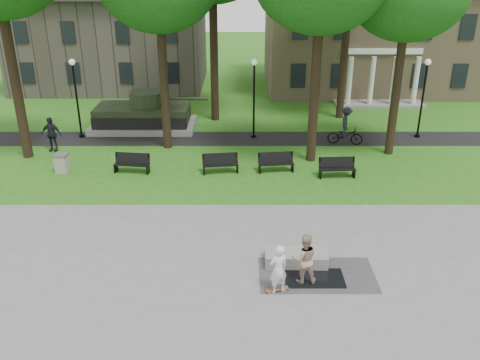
{
  "coord_description": "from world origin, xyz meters",
  "views": [
    {
      "loc": [
        -0.34,
        -17.14,
        10.08
      ],
      "look_at": [
        -0.33,
        2.6,
        1.4
      ],
      "focal_mm": 38.0,
      "sensor_mm": 36.0,
      "label": 1
    }
  ],
  "objects_px": {
    "cyclist": "(346,129)",
    "park_bench_0": "(132,163)",
    "concrete_block": "(296,257)",
    "trash_bin": "(62,163)",
    "skateboarder": "(278,269)",
    "friend_watching": "(304,259)"
  },
  "relations": [
    {
      "from": "cyclist",
      "to": "park_bench_0",
      "type": "xyz_separation_m",
      "value": [
        -11.65,
        -4.24,
        -0.38
      ]
    },
    {
      "from": "skateboarder",
      "to": "friend_watching",
      "type": "height_order",
      "value": "friend_watching"
    },
    {
      "from": "concrete_block",
      "to": "skateboarder",
      "type": "xyz_separation_m",
      "value": [
        -0.77,
        -1.74,
        0.65
      ]
    },
    {
      "from": "skateboarder",
      "to": "park_bench_0",
      "type": "xyz_separation_m",
      "value": [
        -6.72,
        10.18,
        -0.37
      ]
    },
    {
      "from": "skateboarder",
      "to": "park_bench_0",
      "type": "distance_m",
      "value": 12.21
    },
    {
      "from": "trash_bin",
      "to": "park_bench_0",
      "type": "bearing_deg",
      "value": -0.99
    },
    {
      "from": "friend_watching",
      "to": "trash_bin",
      "type": "bearing_deg",
      "value": -44.47
    },
    {
      "from": "skateboarder",
      "to": "trash_bin",
      "type": "distance_m",
      "value": 14.53
    },
    {
      "from": "cyclist",
      "to": "trash_bin",
      "type": "relative_size",
      "value": 2.31
    },
    {
      "from": "friend_watching",
      "to": "trash_bin",
      "type": "relative_size",
      "value": 1.86
    },
    {
      "from": "park_bench_0",
      "to": "trash_bin",
      "type": "height_order",
      "value": "park_bench_0"
    },
    {
      "from": "skateboarder",
      "to": "park_bench_0",
      "type": "relative_size",
      "value": 0.95
    },
    {
      "from": "skateboarder",
      "to": "cyclist",
      "type": "bearing_deg",
      "value": -134.59
    },
    {
      "from": "concrete_block",
      "to": "friend_watching",
      "type": "xyz_separation_m",
      "value": [
        0.13,
        -1.14,
        0.67
      ]
    },
    {
      "from": "trash_bin",
      "to": "concrete_block",
      "type": "bearing_deg",
      "value": -37.54
    },
    {
      "from": "park_bench_0",
      "to": "trash_bin",
      "type": "relative_size",
      "value": 1.92
    },
    {
      "from": "cyclist",
      "to": "park_bench_0",
      "type": "relative_size",
      "value": 1.2
    },
    {
      "from": "concrete_block",
      "to": "trash_bin",
      "type": "distance_m",
      "value": 13.96
    },
    {
      "from": "concrete_block",
      "to": "skateboarder",
      "type": "bearing_deg",
      "value": -114.0
    },
    {
      "from": "skateboarder",
      "to": "trash_bin",
      "type": "height_order",
      "value": "skateboarder"
    },
    {
      "from": "concrete_block",
      "to": "cyclist",
      "type": "height_order",
      "value": "cyclist"
    },
    {
      "from": "skateboarder",
      "to": "park_bench_0",
      "type": "bearing_deg",
      "value": -82.31
    }
  ]
}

